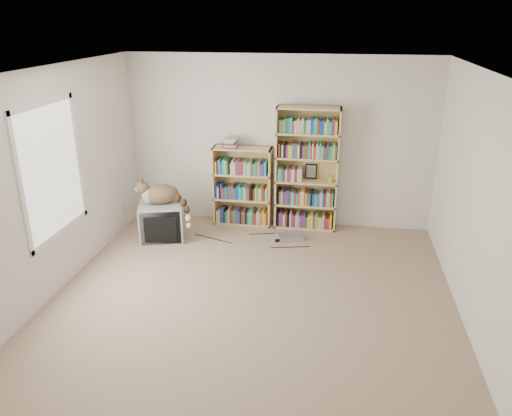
% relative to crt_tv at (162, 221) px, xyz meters
% --- Properties ---
extents(floor, '(4.50, 5.00, 0.01)m').
position_rel_crt_tv_xyz_m(floor, '(1.55, -1.61, -0.26)').
color(floor, tan).
rests_on(floor, ground).
extents(wall_back, '(4.50, 0.02, 2.50)m').
position_rel_crt_tv_xyz_m(wall_back, '(1.55, 0.89, 0.99)').
color(wall_back, silver).
rests_on(wall_back, floor).
extents(wall_front, '(4.50, 0.02, 2.50)m').
position_rel_crt_tv_xyz_m(wall_front, '(1.55, -4.11, 0.99)').
color(wall_front, silver).
rests_on(wall_front, floor).
extents(wall_left, '(0.02, 5.00, 2.50)m').
position_rel_crt_tv_xyz_m(wall_left, '(-0.70, -1.61, 0.99)').
color(wall_left, silver).
rests_on(wall_left, floor).
extents(wall_right, '(0.02, 5.00, 2.50)m').
position_rel_crt_tv_xyz_m(wall_right, '(3.80, -1.61, 0.99)').
color(wall_right, silver).
rests_on(wall_right, floor).
extents(ceiling, '(4.50, 5.00, 0.02)m').
position_rel_crt_tv_xyz_m(ceiling, '(1.55, -1.61, 2.24)').
color(ceiling, white).
rests_on(ceiling, wall_back).
extents(window, '(0.02, 1.22, 1.52)m').
position_rel_crt_tv_xyz_m(window, '(-0.68, -1.41, 1.14)').
color(window, white).
rests_on(window, wall_left).
extents(crt_tv, '(0.73, 0.69, 0.52)m').
position_rel_crt_tv_xyz_m(crt_tv, '(0.00, 0.00, 0.00)').
color(crt_tv, '#A5A5A7').
rests_on(crt_tv, floor).
extents(cat, '(0.83, 0.52, 0.60)m').
position_rel_crt_tv_xyz_m(cat, '(0.07, 0.01, 0.36)').
color(cat, '#352316').
rests_on(cat, crt_tv).
extents(bookcase_tall, '(0.90, 0.30, 1.80)m').
position_rel_crt_tv_xyz_m(bookcase_tall, '(1.99, 0.75, 0.60)').
color(bookcase_tall, tan).
rests_on(bookcase_tall, floor).
extents(bookcase_short, '(0.87, 0.30, 1.19)m').
position_rel_crt_tv_xyz_m(bookcase_short, '(1.04, 0.75, 0.28)').
color(bookcase_short, tan).
rests_on(bookcase_short, floor).
extents(book_stack, '(0.20, 0.26, 0.14)m').
position_rel_crt_tv_xyz_m(book_stack, '(0.87, 0.70, 1.00)').
color(book_stack, '#AD3017').
rests_on(book_stack, bookcase_short).
extents(green_mug, '(0.08, 0.08, 0.09)m').
position_rel_crt_tv_xyz_m(green_mug, '(2.34, 0.73, 0.52)').
color(green_mug, '#7EA72F').
rests_on(green_mug, bookcase_tall).
extents(framed_print, '(0.17, 0.05, 0.22)m').
position_rel_crt_tv_xyz_m(framed_print, '(2.05, 0.83, 0.59)').
color(framed_print, black).
rests_on(framed_print, bookcase_tall).
extents(dvd_player, '(0.42, 0.37, 0.08)m').
position_rel_crt_tv_xyz_m(dvd_player, '(1.81, 0.24, -0.22)').
color(dvd_player, '#B4B4B9').
rests_on(dvd_player, floor).
extents(wall_outlet, '(0.01, 0.08, 0.13)m').
position_rel_crt_tv_xyz_m(wall_outlet, '(-0.68, 0.34, 0.06)').
color(wall_outlet, silver).
rests_on(wall_outlet, wall_left).
extents(floor_cables, '(1.20, 0.70, 0.01)m').
position_rel_crt_tv_xyz_m(floor_cables, '(1.31, 0.12, -0.25)').
color(floor_cables, black).
rests_on(floor_cables, floor).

